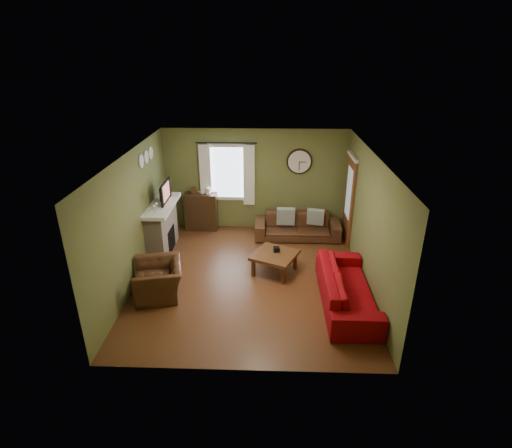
{
  "coord_description": "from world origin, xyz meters",
  "views": [
    {
      "loc": [
        0.37,
        -7.13,
        4.4
      ],
      "look_at": [
        0.1,
        0.4,
        1.05
      ],
      "focal_mm": 28.0,
      "sensor_mm": 36.0,
      "label": 1
    }
  ],
  "objects_px": {
    "bookshelf": "(201,212)",
    "sofa_brown": "(297,226)",
    "armchair": "(159,280)",
    "coffee_table": "(275,263)",
    "sofa_red": "(347,288)"
  },
  "relations": [
    {
      "from": "sofa_red",
      "to": "armchair",
      "type": "bearing_deg",
      "value": 87.29
    },
    {
      "from": "bookshelf",
      "to": "armchair",
      "type": "xyz_separation_m",
      "value": [
        -0.33,
        -3.06,
        -0.16
      ]
    },
    {
      "from": "sofa_brown",
      "to": "sofa_red",
      "type": "bearing_deg",
      "value": -75.08
    },
    {
      "from": "sofa_brown",
      "to": "armchair",
      "type": "relative_size",
      "value": 2.08
    },
    {
      "from": "sofa_brown",
      "to": "armchair",
      "type": "height_order",
      "value": "armchair"
    },
    {
      "from": "coffee_table",
      "to": "armchair",
      "type": "bearing_deg",
      "value": -157.97
    },
    {
      "from": "sofa_red",
      "to": "coffee_table",
      "type": "relative_size",
      "value": 2.76
    },
    {
      "from": "bookshelf",
      "to": "armchair",
      "type": "bearing_deg",
      "value": -96.19
    },
    {
      "from": "armchair",
      "to": "bookshelf",
      "type": "bearing_deg",
      "value": 159.77
    },
    {
      "from": "sofa_brown",
      "to": "bookshelf",
      "type": "bearing_deg",
      "value": 170.44
    },
    {
      "from": "bookshelf",
      "to": "sofa_red",
      "type": "height_order",
      "value": "bookshelf"
    },
    {
      "from": "coffee_table",
      "to": "bookshelf",
      "type": "bearing_deg",
      "value": 131.29
    },
    {
      "from": "bookshelf",
      "to": "sofa_brown",
      "type": "relative_size",
      "value": 0.47
    },
    {
      "from": "bookshelf",
      "to": "coffee_table",
      "type": "height_order",
      "value": "bookshelf"
    },
    {
      "from": "armchair",
      "to": "sofa_brown",
      "type": "bearing_deg",
      "value": 119.29
    }
  ]
}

